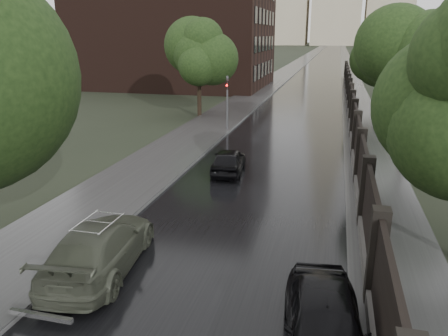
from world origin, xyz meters
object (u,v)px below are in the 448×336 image
at_px(tree_right_b, 413,68).
at_px(traffic_light, 227,98).
at_px(tree_right_c, 384,55).
at_px(volga_sedan, 100,247).
at_px(tree_left_far, 199,54).
at_px(hatchback_left, 229,161).
at_px(car_right_near, 325,325).

distance_m(tree_right_b, traffic_light, 12.44).
relative_size(tree_right_c, volga_sedan, 1.33).
bearing_deg(tree_left_far, traffic_light, -53.53).
distance_m(tree_left_far, tree_right_c, 18.45).
height_order(volga_sedan, hatchback_left, volga_sedan).
relative_size(tree_right_b, volga_sedan, 1.33).
relative_size(tree_left_far, tree_right_b, 1.05).
distance_m(volga_sedan, hatchback_left, 10.47).
xyz_separation_m(tree_right_c, traffic_light, (-11.80, -15.01, -2.55)).
height_order(traffic_light, car_right_near, traffic_light).
bearing_deg(volga_sedan, hatchback_left, -105.02).
bearing_deg(volga_sedan, tree_left_far, -86.47).
bearing_deg(tree_right_c, volga_sedan, -106.93).
xyz_separation_m(tree_left_far, tree_right_c, (15.50, 10.00, -0.29)).
xyz_separation_m(tree_right_b, traffic_light, (-11.80, 2.99, -2.55)).
height_order(tree_left_far, tree_right_b, tree_left_far).
distance_m(tree_right_b, tree_right_c, 18.00).
xyz_separation_m(tree_right_c, car_right_near, (-4.10, -37.31, -4.20)).
bearing_deg(traffic_light, tree_right_c, 51.82).
relative_size(tree_right_b, traffic_light, 1.75).
bearing_deg(car_right_near, hatchback_left, 106.54).
bearing_deg(traffic_light, tree_right_b, -14.24).
relative_size(tree_right_c, car_right_near, 1.59).
bearing_deg(tree_right_c, car_right_near, -96.27).
height_order(tree_right_b, traffic_light, tree_right_b).
bearing_deg(hatchback_left, traffic_light, -81.74).
xyz_separation_m(hatchback_left, car_right_near, (5.20, -12.45, 0.10)).
distance_m(tree_left_far, car_right_near, 29.93).
xyz_separation_m(traffic_light, volga_sedan, (1.07, -20.23, -1.64)).
bearing_deg(tree_right_b, tree_left_far, 152.70).
bearing_deg(tree_right_b, volga_sedan, -121.90).
height_order(tree_right_b, car_right_near, tree_right_b).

